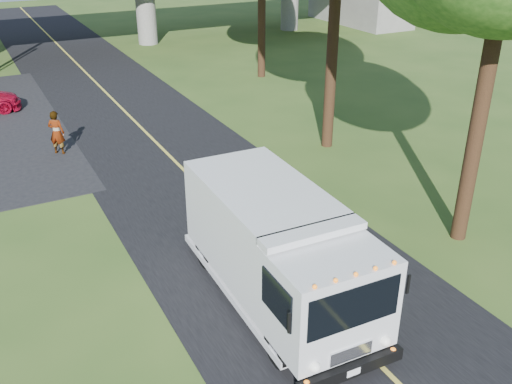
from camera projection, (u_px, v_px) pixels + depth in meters
ground at (322, 309)px, 13.94m from camera, size 120.00×120.00×0.00m
road at (178, 164)px, 21.88m from camera, size 7.00×90.00×0.02m
lane_line at (178, 164)px, 21.88m from camera, size 0.12×90.00×0.01m
step_van at (277, 246)px, 13.65m from camera, size 2.62×6.73×2.80m
pedestrian at (57, 133)px, 22.48m from camera, size 0.78×0.73×1.79m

